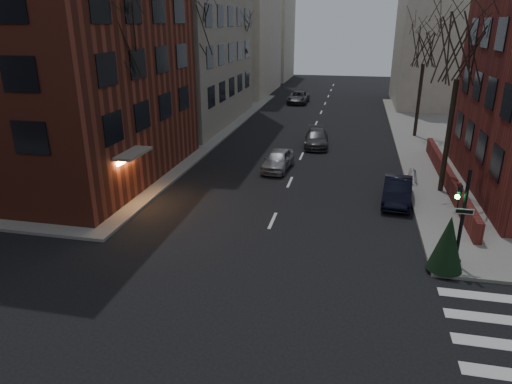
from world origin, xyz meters
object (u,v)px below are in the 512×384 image
tree_left_a (113,39)px  streetlamp_far (249,71)px  tree_left_b (192,28)px  car_lane_far (298,97)px  car_lane_silver (278,160)px  parked_sedan (397,191)px  tree_right_b (426,45)px  streetlamp_near (184,99)px  evergreen_shrub (448,243)px  car_lane_gray (316,138)px  traffic_signal (460,224)px  sandwich_board (412,176)px  tree_left_c (238,35)px  tree_right_a (461,48)px

tree_left_a → streetlamp_far: 28.32m
tree_left_b → car_lane_far: bearing=75.6°
car_lane_silver → parked_sedan: bearing=-27.1°
tree_right_b → car_lane_silver: tree_right_b is taller
streetlamp_near → parked_sedan: bearing=-23.2°
car_lane_far → evergreen_shrub: bearing=-73.4°
car_lane_far → parked_sedan: bearing=-72.2°
tree_right_b → car_lane_gray: 11.67m
parked_sedan → car_lane_silver: bearing=154.1°
streetlamp_far → streetlamp_near: bearing=-90.0°
tree_left_b → streetlamp_far: 16.68m
traffic_signal → streetlamp_near: size_ratio=0.64×
streetlamp_far → sandwich_board: bearing=-56.0°
car_lane_gray → car_lane_far: bearing=97.7°
tree_right_b → car_lane_gray: (-8.00, -4.92, -6.93)m
tree_right_b → evergreen_shrub: 24.37m
tree_left_a → parked_sedan: tree_left_a is taller
tree_right_b → car_lane_far: size_ratio=1.84×
streetlamp_near → streetlamp_far: bearing=90.0°
traffic_signal → parked_sedan: bearing=104.2°
tree_left_b → car_lane_silver: tree_left_b is taller
tree_left_c → parked_sedan: size_ratio=2.34×
car_lane_silver → car_lane_far: 27.26m
parked_sedan → streetlamp_far: bearing=124.5°
car_lane_gray → sandwich_board: size_ratio=5.01×
tree_left_a → parked_sedan: size_ratio=2.47×
tree_left_a → tree_right_b: (17.60, 18.00, -0.88)m
tree_right_b → parked_sedan: (-2.60, -16.16, -6.90)m
tree_right_a → streetlamp_far: size_ratio=1.55×
tree_left_a → car_lane_gray: 18.01m
tree_left_b → tree_left_c: (0.00, 14.00, -0.88)m
tree_right_b → car_lane_gray: size_ratio=2.03×
tree_left_a → streetlamp_near: size_ratio=1.63×
car_lane_gray → sandwich_board: bearing=-54.6°
tree_left_a → streetlamp_near: 9.07m
tree_left_c → tree_right_a: size_ratio=1.00×
car_lane_gray → tree_left_b: bearing=-177.1°
tree_left_a → car_lane_silver: tree_left_a is taller
parked_sedan → evergreen_shrub: (1.31, -7.34, 0.60)m
tree_left_c → sandwich_board: (16.10, -20.97, -7.43)m
tree_left_b → tree_right_b: size_ratio=1.18×
tree_left_a → car_lane_silver: 12.63m
tree_left_c → evergreen_shrub: 36.11m
traffic_signal → tree_right_b: bearing=87.9°
tree_right_b → parked_sedan: size_ratio=2.21×
streetlamp_far → traffic_signal: bearing=-63.9°
tree_left_c → car_lane_gray: (9.60, -12.92, -7.37)m
car_lane_far → car_lane_silver: bearing=-84.4°
streetlamp_near → tree_left_b: bearing=98.5°
tree_left_c → tree_right_a: bearing=-51.3°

